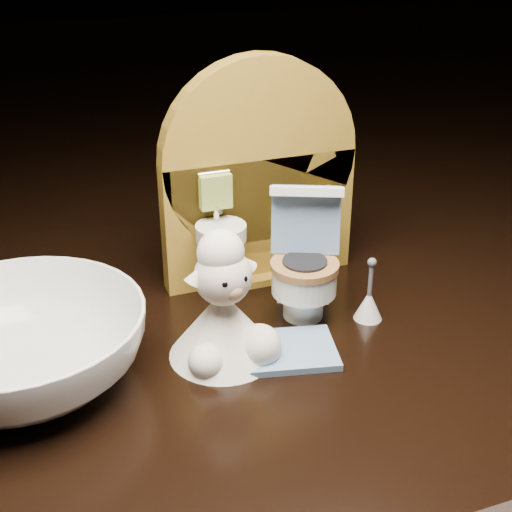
% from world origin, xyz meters
% --- Properties ---
extents(backdrop_panel, '(0.13, 0.05, 0.15)m').
position_xyz_m(backdrop_panel, '(-0.00, 0.06, 0.07)').
color(backdrop_panel, '#A37924').
rests_on(backdrop_panel, ground).
extents(toy_toilet, '(0.05, 0.06, 0.08)m').
position_xyz_m(toy_toilet, '(0.01, 0.01, 0.03)').
color(toy_toilet, white).
rests_on(toy_toilet, ground).
extents(bath_mat, '(0.06, 0.05, 0.00)m').
position_xyz_m(bath_mat, '(-0.02, -0.03, 0.00)').
color(bath_mat, '#6687AE').
rests_on(bath_mat, ground).
extents(toilet_brush, '(0.02, 0.02, 0.04)m').
position_xyz_m(toilet_brush, '(0.04, -0.01, 0.01)').
color(toilet_brush, white).
rests_on(toilet_brush, ground).
extents(plush_lamb, '(0.06, 0.06, 0.08)m').
position_xyz_m(plush_lamb, '(-0.05, -0.02, 0.03)').
color(plush_lamb, white).
rests_on(plush_lamb, ground).
extents(ceramic_bowl, '(0.16, 0.16, 0.04)m').
position_xyz_m(ceramic_bowl, '(-0.16, -0.00, 0.02)').
color(ceramic_bowl, white).
rests_on(ceramic_bowl, ground).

